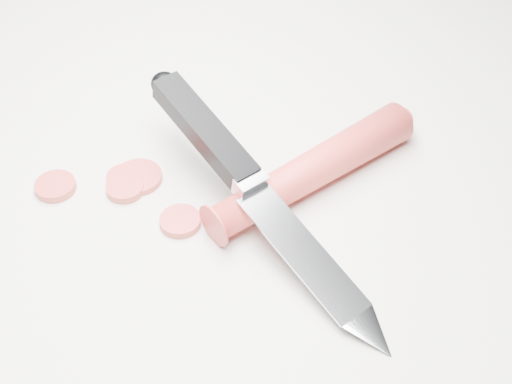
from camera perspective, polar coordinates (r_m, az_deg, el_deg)
The scene contains 8 objects.
ground at distance 0.63m, azimuth -3.78°, elevation 2.58°, with size 2.40×2.40×0.00m, color silver.
carrot at distance 0.60m, azimuth 4.56°, elevation 1.79°, with size 0.03×0.03×0.20m, color red.
carrot_slice_0 at distance 0.61m, azimuth -10.44°, elevation 0.30°, with size 0.03×0.03×0.01m, color red.
carrot_slice_1 at distance 0.62m, azimuth -15.75°, elevation 0.44°, with size 0.03×0.03×0.01m, color red.
carrot_slice_2 at distance 0.62m, azimuth -9.42°, elevation 1.18°, with size 0.04×0.04×0.01m, color red.
carrot_slice_3 at distance 0.58m, azimuth -6.08°, elevation -2.34°, with size 0.03×0.03×0.01m, color red.
carrot_slice_4 at distance 0.62m, azimuth -10.47°, elevation 1.11°, with size 0.03×0.03×0.01m, color red.
kitchen_knife at distance 0.55m, azimuth 0.62°, elevation -0.35°, with size 0.30×0.09×0.08m, color silver, non-canonical shape.
Camera 1 is at (0.32, -0.33, 0.43)m, focal length 50.00 mm.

